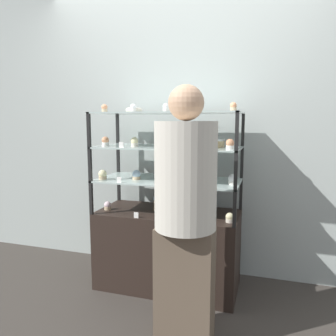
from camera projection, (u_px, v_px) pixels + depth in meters
ground_plane at (168, 285)px, 2.74m from camera, size 20.00×20.00×0.00m
back_wall at (181, 128)px, 2.94m from camera, size 8.00×0.05×2.60m
display_base at (168, 249)px, 2.69m from camera, size 1.13×0.52×0.63m
display_riser_lower at (168, 181)px, 2.61m from camera, size 1.13×0.52×0.27m
display_riser_middle at (168, 148)px, 2.58m from camera, size 1.13×0.52×0.27m
display_riser_upper at (168, 114)px, 2.54m from camera, size 1.13×0.52×0.27m
layer_cake_centerpiece at (164, 204)px, 2.69m from camera, size 0.18×0.18×0.11m
sheet_cake_frosted at (208, 143)px, 2.52m from camera, size 0.23×0.13×0.06m
cupcake_0 at (108, 206)px, 2.70m from camera, size 0.06×0.06×0.07m
cupcake_1 at (230, 218)px, 2.37m from camera, size 0.06×0.06×0.07m
price_tag_0 at (136, 215)px, 2.47m from camera, size 0.04×0.00×0.04m
cupcake_2 at (103, 175)px, 2.62m from camera, size 0.07×0.07×0.08m
cupcake_3 at (136, 175)px, 2.61m from camera, size 0.07×0.07×0.08m
cupcake_4 at (164, 178)px, 2.47m from camera, size 0.07×0.07×0.08m
cupcake_5 at (197, 178)px, 2.48m from camera, size 0.07×0.07×0.08m
cupcake_6 at (233, 180)px, 2.40m from camera, size 0.07×0.07×0.08m
price_tag_1 at (119, 180)px, 2.47m from camera, size 0.04×0.00×0.04m
cupcake_7 at (105, 141)px, 2.64m from camera, size 0.06×0.06×0.07m
cupcake_8 at (134, 142)px, 2.56m from camera, size 0.06×0.06×0.07m
cupcake_9 at (167, 143)px, 2.49m from camera, size 0.06×0.06×0.07m
cupcake_10 at (230, 144)px, 2.30m from camera, size 0.06×0.06×0.07m
price_tag_2 at (121, 145)px, 2.43m from camera, size 0.04×0.00×0.04m
cupcake_11 at (105, 108)px, 2.61m from camera, size 0.05×0.05×0.07m
cupcake_12 at (133, 108)px, 2.55m from camera, size 0.05×0.05×0.07m
cupcake_13 at (167, 108)px, 2.48m from camera, size 0.05×0.05×0.07m
cupcake_14 at (196, 107)px, 2.34m from camera, size 0.05×0.05×0.07m
cupcake_15 at (233, 107)px, 2.34m from camera, size 0.05×0.05×0.07m
price_tag_3 at (197, 108)px, 2.22m from camera, size 0.04×0.00×0.04m
donut_glazed at (134, 110)px, 2.62m from camera, size 0.13×0.13×0.04m
customer_figure at (185, 210)px, 1.93m from camera, size 0.36×0.36×1.56m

